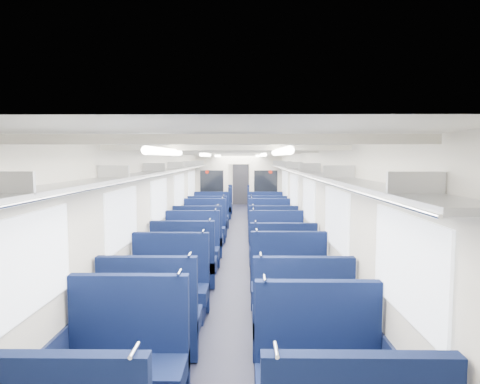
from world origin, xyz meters
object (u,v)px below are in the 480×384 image
at_px(end_door, 241,183).
at_px(seat_17, 267,223).
at_px(seat_10, 192,252).
at_px(seat_21, 263,210).
at_px(seat_6, 170,291).
at_px(seat_12, 198,241).
at_px(seat_5, 301,324).
at_px(seat_23, 261,206).
at_px(seat_16, 208,224).
at_px(seat_19, 265,218).
at_px(seat_20, 216,209).
at_px(seat_13, 273,240).
at_px(seat_14, 204,230).
at_px(seat_3, 320,380).
at_px(seat_8, 184,266).
at_px(seat_9, 283,269).
at_px(bulkhead, 239,188).
at_px(seat_4, 151,324).
at_px(seat_18, 211,218).
at_px(seat_22, 218,205).
at_px(seat_7, 289,290).
at_px(seat_11, 277,251).

distance_m(end_door, seat_17, 8.03).
distance_m(seat_10, seat_21, 6.83).
distance_m(seat_6, seat_12, 3.48).
relative_size(seat_5, seat_10, 1.00).
xyz_separation_m(seat_5, seat_23, (0.00, 11.22, 0.00)).
bearing_deg(end_door, seat_16, -95.85).
relative_size(seat_19, seat_20, 1.00).
relative_size(seat_13, seat_14, 1.00).
relative_size(seat_3, seat_8, 1.00).
distance_m(end_door, seat_9, 12.76).
bearing_deg(seat_6, bulkhead, 83.94).
bearing_deg(seat_19, seat_4, -101.68).
bearing_deg(seat_21, seat_19, -90.00).
bearing_deg(seat_18, end_door, 83.21).
bearing_deg(seat_13, seat_21, 90.00).
distance_m(seat_3, seat_23, 12.36).
height_order(seat_16, seat_23, same).
relative_size(seat_14, seat_23, 1.00).
bearing_deg(seat_19, seat_14, -128.10).
xyz_separation_m(seat_4, seat_19, (1.66, 8.03, 0.00)).
bearing_deg(end_door, seat_17, -84.05).
relative_size(seat_9, seat_22, 1.00).
distance_m(seat_16, seat_22, 4.46).
bearing_deg(seat_21, end_door, 99.68).
bearing_deg(bulkhead, seat_20, 122.16).
bearing_deg(seat_18, seat_22, 90.00).
bearing_deg(seat_18, seat_6, -90.00).
distance_m(seat_4, seat_16, 6.88).
xyz_separation_m(seat_3, seat_13, (0.00, 5.76, 0.00)).
distance_m(bulkhead, seat_7, 7.82).
relative_size(seat_8, seat_16, 1.00).
xyz_separation_m(bulkhead, seat_4, (-0.83, -8.92, -0.87)).
xyz_separation_m(seat_8, seat_18, (0.00, 5.55, 0.00)).
height_order(seat_11, seat_19, same).
height_order(seat_3, seat_4, same).
relative_size(seat_6, seat_21, 1.00).
relative_size(seat_10, seat_11, 1.00).
xyz_separation_m(bulkhead, seat_10, (-0.83, -5.43, -0.87)).
bearing_deg(seat_7, seat_9, 90.00).
relative_size(seat_6, seat_17, 1.00).
relative_size(seat_3, seat_11, 1.00).
xyz_separation_m(seat_16, seat_21, (1.66, 3.23, 0.00)).
relative_size(seat_4, seat_8, 1.00).
xyz_separation_m(seat_9, seat_23, (0.00, 8.97, 0.00)).
height_order(end_door, seat_4, end_door).
relative_size(end_door, seat_12, 1.68).
height_order(bulkhead, seat_6, bulkhead).
distance_m(seat_20, seat_21, 1.66).
distance_m(seat_4, seat_7, 2.05).
distance_m(bulkhead, seat_19, 1.49).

